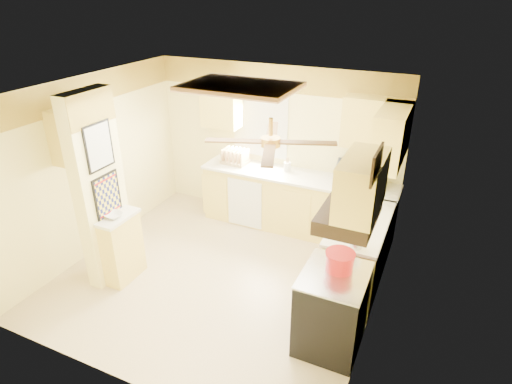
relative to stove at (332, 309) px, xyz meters
The scene contains 34 objects.
floor 1.82m from the stove, 161.77° to the left, with size 4.00×4.00×0.00m, color beige.
ceiling 2.69m from the stove, 161.77° to the left, with size 4.00×4.00×0.00m, color white.
wall_back 3.07m from the stove, 124.28° to the left, with size 4.00×4.00×0.00m, color #FFF09B.
wall_front 2.29m from the stove, 141.04° to the right, with size 4.00×4.00×0.00m, color #FFF09B.
wall_left 3.79m from the stove, behind, with size 3.80×3.80×0.00m, color #FFF09B.
wall_right 1.02m from the stove, 59.02° to the left, with size 3.80×3.80×0.00m, color #FFF09B.
wallpaper_border 3.48m from the stove, 124.50° to the left, with size 4.00×0.02×0.40m, color #F7DA48.
partition_column 3.12m from the stove, behind, with size 0.20×0.70×2.50m, color #FFF09B.
partition_ledge 2.80m from the stove, behind, with size 0.25×0.55×0.90m, color #FFEB6F.
ledge_top 2.84m from the stove, behind, with size 0.28×0.58×0.04m, color silver.
lower_cabinets_back 2.45m from the stove, 118.55° to the left, with size 3.00×0.60×0.90m, color #FFEB6F.
lower_cabinets_right 1.15m from the stove, 88.49° to the left, with size 0.60×1.40×0.90m, color #FFEB6F.
countertop_back 2.48m from the stove, 118.66° to the left, with size 3.04×0.64×0.04m, color silver.
countertop_right 1.24m from the stove, 88.99° to the left, with size 0.64×1.44×0.04m, color silver.
dishwasher_panel 2.66m from the stove, 136.25° to the left, with size 0.58×0.02×0.80m, color white.
window 3.29m from the stove, 128.23° to the left, with size 0.92×0.02×1.02m.
upper_cab_back_left 3.67m from the stove, 137.92° to the left, with size 0.60×0.35×0.70m, color #FFEB6F.
upper_cab_back_right 2.67m from the stove, 93.01° to the left, with size 0.90×0.35×0.70m, color #FFEB6F.
upper_cab_right 2.28m from the stove, 85.07° to the left, with size 0.35×1.00×0.70m, color #FFEB6F.
upper_cab_left_wall 3.77m from the stove, behind, with size 0.35×0.75×0.70m, color #FFEB6F.
upper_cab_over_stove 1.50m from the stove, ahead, with size 0.35×0.76×0.52m, color #FFEB6F.
stove is the anchor object (origin of this frame).
range_hood 1.16m from the stove, ahead, with size 0.50×0.76×0.14m, color black.
poster_menu 3.22m from the stove, behind, with size 0.02×0.42×0.57m.
poster_nashville 3.00m from the stove, behind, with size 0.02×0.42×0.57m.
ceiling_light_panel 2.75m from the stove, 146.22° to the left, with size 1.35×0.95×0.06m.
ceiling_fan 1.95m from the stove, 167.38° to the right, with size 1.15×1.15×0.26m.
vent_grate 1.90m from the stove, 48.45° to the right, with size 0.02×0.40×0.25m, color black.
microwave 2.27m from the stove, 97.38° to the left, with size 0.59×0.40×0.33m, color white.
bowl 2.86m from the stove, behind, with size 0.22×0.22×0.05m, color white.
dutch_oven 0.57m from the stove, 83.12° to the left, with size 0.31×0.31×0.20m.
kettle 0.80m from the stove, 81.07° to the left, with size 0.14×0.14×0.21m.
dish_rack 3.19m from the stove, 135.95° to the left, with size 0.42×0.32×0.24m.
utensil_crock 2.68m from the stove, 121.51° to the left, with size 0.11×0.11×0.22m.
Camera 1 is at (2.40, -4.09, 3.57)m, focal length 30.00 mm.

